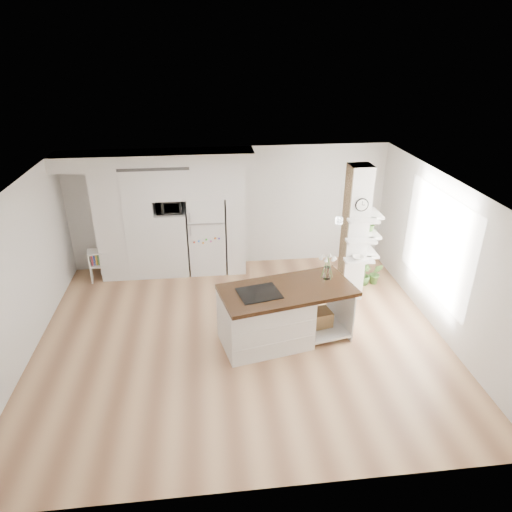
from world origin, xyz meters
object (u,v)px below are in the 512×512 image
(refrigerator, at_px, (207,234))
(kitchen_island, at_px, (272,316))
(bookshelf, at_px, (105,266))
(floor_plant_a, at_px, (376,274))

(refrigerator, relative_size, kitchen_island, 0.73)
(kitchen_island, height_order, bookshelf, kitchen_island)
(refrigerator, distance_m, kitchen_island, 3.05)
(kitchen_island, bearing_deg, bookshelf, 128.36)
(floor_plant_a, bearing_deg, kitchen_island, -144.37)
(refrigerator, relative_size, bookshelf, 2.57)
(bookshelf, bearing_deg, floor_plant_a, -19.99)
(refrigerator, xyz_separation_m, bookshelf, (-2.22, -0.18, -0.58))
(floor_plant_a, bearing_deg, bookshelf, 171.24)
(kitchen_island, bearing_deg, floor_plant_a, 23.30)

